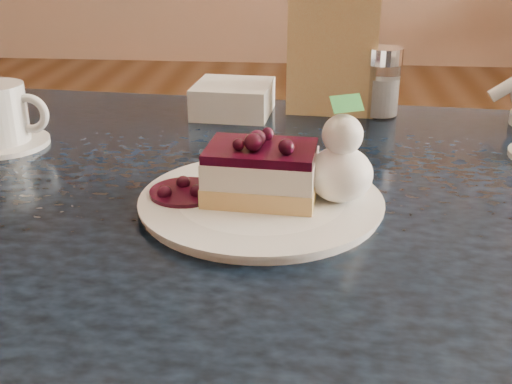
# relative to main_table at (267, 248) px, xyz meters

# --- Properties ---
(main_table) EXTENTS (1.40, 0.99, 0.84)m
(main_table) POSITION_rel_main_table_xyz_m (0.00, 0.00, 0.00)
(main_table) COLOR black
(main_table) RESTS_ON ground
(dessert_plate) EXTENTS (0.29, 0.29, 0.01)m
(dessert_plate) POSITION_rel_main_table_xyz_m (-0.00, -0.06, 0.09)
(dessert_plate) COLOR white
(dessert_plate) RESTS_ON main_table
(cheesecake_slice) EXTENTS (0.14, 0.10, 0.07)m
(cheesecake_slice) POSITION_rel_main_table_xyz_m (-0.00, -0.06, 0.13)
(cheesecake_slice) COLOR #DCB272
(cheesecake_slice) RESTS_ON dessert_plate
(whipped_cream) EXTENTS (0.08, 0.08, 0.07)m
(whipped_cream) POSITION_rel_main_table_xyz_m (0.09, -0.05, 0.13)
(whipped_cream) COLOR white
(whipped_cream) RESTS_ON dessert_plate
(berry_sauce) EXTENTS (0.09, 0.09, 0.01)m
(berry_sauce) POSITION_rel_main_table_xyz_m (-0.10, -0.05, 0.10)
(berry_sauce) COLOR black
(berry_sauce) RESTS_ON dessert_plate
(coffee_set) EXTENTS (0.15, 0.14, 0.10)m
(coffee_set) POSITION_rel_main_table_xyz_m (-0.42, 0.14, 0.13)
(coffee_set) COLOR white
(coffee_set) RESTS_ON main_table
(menu_card) EXTENTS (0.16, 0.05, 0.24)m
(menu_card) POSITION_rel_main_table_xyz_m (0.09, 0.36, 0.21)
(menu_card) COLOR beige
(menu_card) RESTS_ON main_table
(sugar_shaker) EXTENTS (0.07, 0.07, 0.12)m
(sugar_shaker) POSITION_rel_main_table_xyz_m (0.18, 0.35, 0.15)
(sugar_shaker) COLOR white
(sugar_shaker) RESTS_ON main_table
(napkin_stack) EXTENTS (0.14, 0.14, 0.06)m
(napkin_stack) POSITION_rel_main_table_xyz_m (-0.09, 0.34, 0.12)
(napkin_stack) COLOR white
(napkin_stack) RESTS_ON main_table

